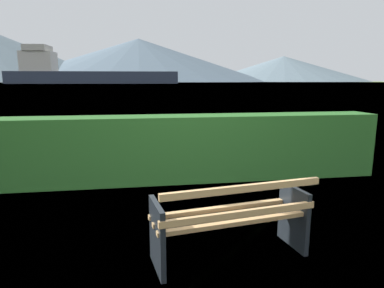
# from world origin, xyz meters

# --- Properties ---
(ground_plane) EXTENTS (1400.00, 1400.00, 0.00)m
(ground_plane) POSITION_xyz_m (0.00, 0.00, 0.00)
(ground_plane) COLOR olive
(water_surface) EXTENTS (620.00, 620.00, 0.00)m
(water_surface) POSITION_xyz_m (0.00, 306.22, 0.00)
(water_surface) COLOR #6B8EA3
(water_surface) RESTS_ON ground_plane
(park_bench) EXTENTS (1.67, 0.82, 0.87)m
(park_bench) POSITION_xyz_m (0.01, -0.06, 0.42)
(park_bench) COLOR tan
(park_bench) RESTS_ON ground_plane
(hedge_row) EXTENTS (7.02, 0.67, 1.19)m
(hedge_row) POSITION_xyz_m (0.00, 2.79, 0.59)
(hedge_row) COLOR #2D6B28
(hedge_row) RESTS_ON ground_plane
(cargo_ship_large) EXTENTS (103.27, 22.42, 22.73)m
(cargo_ship_large) POSITION_xyz_m (-35.87, 214.44, 6.36)
(cargo_ship_large) COLOR #2D384C
(cargo_ship_large) RESTS_ON water_surface
(distant_hills) EXTENTS (852.51, 459.57, 83.38)m
(distant_hills) POSITION_xyz_m (-73.10, 563.52, 36.64)
(distant_hills) COLOR slate
(distant_hills) RESTS_ON ground_plane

